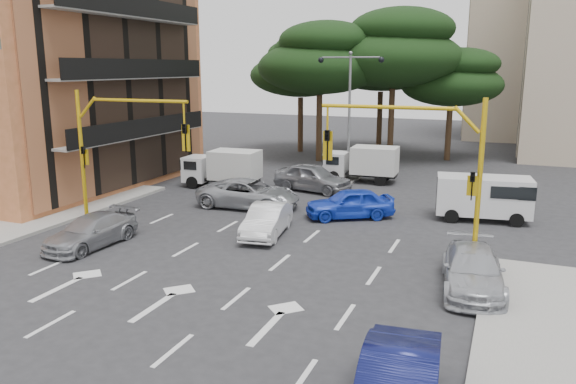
% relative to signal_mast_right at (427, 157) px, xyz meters
% --- Properties ---
extents(ground, '(120.00, 120.00, 0.00)m').
position_rel_signal_mast_right_xyz_m(ground, '(-6.80, -1.99, -3.88)').
color(ground, '#28282B').
rests_on(ground, ground).
extents(median_strip, '(1.40, 6.00, 0.15)m').
position_rel_signal_mast_right_xyz_m(median_strip, '(-6.80, 14.01, -3.81)').
color(median_strip, gray).
rests_on(median_strip, ground).
extents(apartment_orange, '(15.19, 16.15, 13.70)m').
position_rel_signal_mast_right_xyz_m(apartment_orange, '(-24.76, 6.01, 2.97)').
color(apartment_orange, '#AB6135').
rests_on(apartment_orange, ground).
extents(apartment_beige_far, '(16.20, 12.15, 16.70)m').
position_rel_signal_mast_right_xyz_m(apartment_beige_far, '(6.15, 42.01, 4.47)').
color(apartment_beige_far, '#C3AA92').
rests_on(apartment_beige_far, ground).
extents(pine_left_near, '(9.15, 9.15, 10.23)m').
position_rel_signal_mast_right_xyz_m(pine_left_near, '(-10.75, 19.96, 3.72)').
color(pine_left_near, '#382616').
rests_on(pine_left_near, ground).
extents(pine_center, '(9.98, 9.98, 11.16)m').
position_rel_signal_mast_right_xyz_m(pine_center, '(-5.75, 21.96, 4.41)').
color(pine_center, '#382616').
rests_on(pine_center, ground).
extents(pine_left_far, '(8.32, 8.32, 9.30)m').
position_rel_signal_mast_right_xyz_m(pine_left_far, '(-13.75, 23.96, 3.03)').
color(pine_left_far, '#382616').
rests_on(pine_left_far, ground).
extents(pine_right, '(7.49, 7.49, 8.37)m').
position_rel_signal_mast_right_xyz_m(pine_right, '(-1.75, 23.96, 2.33)').
color(pine_right, '#382616').
rests_on(pine_right, ground).
extents(pine_back, '(9.15, 9.15, 10.23)m').
position_rel_signal_mast_right_xyz_m(pine_back, '(-7.75, 26.96, 3.72)').
color(pine_back, '#382616').
rests_on(pine_back, ground).
extents(signal_mast_right, '(5.79, 0.37, 6.00)m').
position_rel_signal_mast_right_xyz_m(signal_mast_right, '(0.00, 0.00, 0.00)').
color(signal_mast_right, gold).
rests_on(signal_mast_right, ground).
extents(signal_mast_left, '(5.79, 0.37, 6.00)m').
position_rel_signal_mast_right_xyz_m(signal_mast_left, '(-13.61, 0.00, 0.00)').
color(signal_mast_left, gold).
rests_on(signal_mast_left, ground).
extents(street_lamp_center, '(4.16, 0.36, 7.77)m').
position_rel_signal_mast_right_xyz_m(street_lamp_center, '(-6.80, 14.01, 1.54)').
color(street_lamp_center, slate).
rests_on(street_lamp_center, median_strip).
extents(car_white_hatch, '(1.98, 4.14, 1.31)m').
position_rel_signal_mast_right_xyz_m(car_white_hatch, '(-6.64, 0.97, -3.23)').
color(car_white_hatch, silver).
rests_on(car_white_hatch, ground).
extents(car_blue_compact, '(4.42, 3.54, 1.41)m').
position_rel_signal_mast_right_xyz_m(car_blue_compact, '(-4.15, 4.98, -3.18)').
color(car_blue_compact, '#1839C6').
rests_on(car_blue_compact, ground).
extents(car_silver_wagon, '(1.97, 4.34, 1.23)m').
position_rel_signal_mast_right_xyz_m(car_silver_wagon, '(-12.53, -2.99, -3.27)').
color(car_silver_wagon, '#919398').
rests_on(car_silver_wagon, ground).
extents(car_silver_cross_a, '(5.25, 2.55, 1.44)m').
position_rel_signal_mast_right_xyz_m(car_silver_cross_a, '(-9.44, 5.01, -3.17)').
color(car_silver_cross_a, '#A6A9AE').
rests_on(car_silver_cross_a, ground).
extents(car_silver_cross_b, '(4.89, 2.84, 1.57)m').
position_rel_signal_mast_right_xyz_m(car_silver_cross_b, '(-7.72, 9.88, -3.10)').
color(car_silver_cross_b, gray).
rests_on(car_silver_cross_b, ground).
extents(car_silver_parked, '(2.42, 4.75, 1.32)m').
position_rel_signal_mast_right_xyz_m(car_silver_parked, '(1.90, -2.01, -3.22)').
color(car_silver_parked, '#B0B2B8').
rests_on(car_silver_parked, ground).
extents(van_white, '(4.40, 2.44, 2.09)m').
position_rel_signal_mast_right_xyz_m(van_white, '(1.70, 6.94, -2.84)').
color(van_white, silver).
rests_on(van_white, ground).
extents(box_truck_a, '(4.67, 2.18, 2.25)m').
position_rel_signal_mast_right_xyz_m(box_truck_a, '(-12.97, 8.76, -2.76)').
color(box_truck_a, silver).
rests_on(box_truck_a, ground).
extents(box_truck_b, '(4.58, 2.05, 2.22)m').
position_rel_signal_mast_right_xyz_m(box_truck_b, '(-5.80, 13.51, -2.77)').
color(box_truck_b, silver).
rests_on(box_truck_b, ground).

